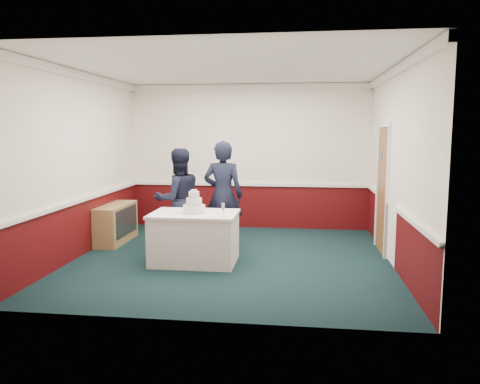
# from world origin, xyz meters

# --- Properties ---
(ground) EXTENTS (5.00, 5.00, 0.00)m
(ground) POSITION_xyz_m (0.00, 0.00, 0.00)
(ground) COLOR black
(ground) RESTS_ON ground
(room_shell) EXTENTS (5.00, 5.00, 3.00)m
(room_shell) POSITION_xyz_m (0.08, 0.61, 1.97)
(room_shell) COLOR white
(room_shell) RESTS_ON ground
(sideboard) EXTENTS (0.41, 1.20, 0.70)m
(sideboard) POSITION_xyz_m (-2.28, 0.86, 0.35)
(sideboard) COLOR #9D744C
(sideboard) RESTS_ON ground
(cake_table) EXTENTS (1.32, 0.92, 0.79)m
(cake_table) POSITION_xyz_m (-0.54, -0.28, 0.40)
(cake_table) COLOR white
(cake_table) RESTS_ON ground
(wedding_cake) EXTENTS (0.35, 0.35, 0.36)m
(wedding_cake) POSITION_xyz_m (-0.54, -0.28, 0.90)
(wedding_cake) COLOR white
(wedding_cake) RESTS_ON cake_table
(cake_knife) EXTENTS (0.10, 0.21, 0.00)m
(cake_knife) POSITION_xyz_m (-0.57, -0.48, 0.79)
(cake_knife) COLOR silver
(cake_knife) RESTS_ON cake_table
(champagne_flute) EXTENTS (0.05, 0.05, 0.21)m
(champagne_flute) POSITION_xyz_m (-0.04, -0.56, 0.93)
(champagne_flute) COLOR silver
(champagne_flute) RESTS_ON cake_table
(person_man) EXTENTS (1.07, 1.02, 1.75)m
(person_man) POSITION_xyz_m (-0.99, 0.48, 0.87)
(person_man) COLOR black
(person_man) RESTS_ON ground
(person_woman) EXTENTS (0.71, 0.49, 1.88)m
(person_woman) POSITION_xyz_m (-0.24, 0.63, 0.94)
(person_woman) COLOR black
(person_woman) RESTS_ON ground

